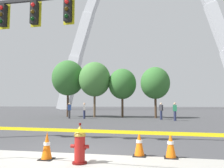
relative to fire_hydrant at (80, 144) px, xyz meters
The scene contains 15 objects.
ground_plane 1.40m from the fire_hydrant, 116.39° to the left, with size 240.00×240.00×0.00m, color #3D3D3F.
fire_hydrant is the anchor object (origin of this frame).
caution_tape_barrier 0.57m from the fire_hydrant, 21.46° to the right, with size 5.93×0.42×0.90m.
traffic_cone_by_hydrant 1.02m from the fire_hydrant, 167.64° to the left, with size 0.36×0.36×0.73m.
traffic_cone_mid_sidewalk 2.45m from the fire_hydrant, 24.65° to the left, with size 0.36×0.36×0.73m.
traffic_cone_curb_edge 1.75m from the fire_hydrant, 38.11° to the left, with size 0.36×0.36×0.73m.
monument_arch 59.47m from the fire_hydrant, 90.61° to the left, with size 49.76×3.04×52.41m.
tree_far_left 21.79m from the fire_hydrant, 112.86° to the left, with size 3.76×3.76×6.58m.
tree_left_mid 20.22m from the fire_hydrant, 104.46° to the left, with size 3.53×3.53×6.18m.
tree_center_left 20.11m from the fire_hydrant, 95.51° to the left, with size 3.09×3.09×5.41m.
tree_center_right 19.39m from the fire_hydrant, 84.88° to the left, with size 3.07×3.07×5.37m.
pedestrian_walking_left 17.45m from the fire_hydrant, 107.67° to the left, with size 0.29×0.38×1.59m.
pedestrian_standing_center 15.70m from the fire_hydrant, 77.54° to the left, with size 0.35×0.23×1.59m.
pedestrian_walking_right 18.09m from the fire_hydrant, 112.48° to the left, with size 0.39×0.32×1.59m.
pedestrian_near_trees 16.82m from the fire_hydrant, 82.39° to the left, with size 0.39×0.37×1.59m.
Camera 1 is at (2.48, -6.68, 1.46)m, focal length 36.83 mm.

